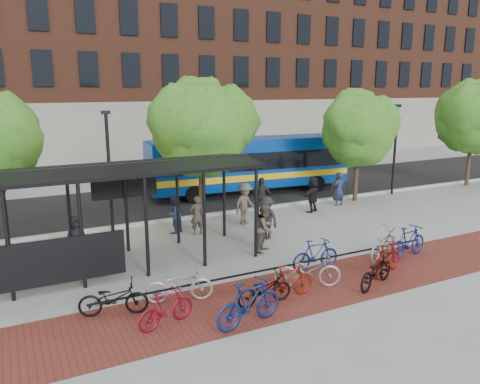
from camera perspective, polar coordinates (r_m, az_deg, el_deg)
name	(u,v)px	position (r m, az deg, el deg)	size (l,w,h in m)	color
ground	(296,232)	(20.24, 6.87, -4.83)	(160.00, 160.00, 0.00)	#9E9E99
asphalt_street	(219,194)	(27.01, -2.56, -0.29)	(160.00, 8.00, 0.01)	black
curb	(252,209)	(23.52, 1.47, -2.11)	(160.00, 0.25, 0.12)	#B7B7B2
brick_strip	(331,283)	(15.34, 11.05, -10.79)	(24.00, 3.00, 0.01)	maroon
bike_rack_rail	(281,280)	(15.32, 5.03, -10.64)	(12.00, 0.05, 0.95)	black
building_brick	(236,45)	(47.05, -0.54, 17.45)	(55.00, 14.00, 20.00)	brown
bus_shelter	(99,182)	(16.05, -16.76, 1.17)	(10.60, 3.07, 3.60)	black
tree_b	(202,124)	(20.97, -4.68, 8.27)	(5.15, 4.20, 6.47)	#382619
tree_c	(359,126)	(25.77, 14.35, 7.82)	(4.66, 3.80, 5.92)	#382619
tree_d	(474,114)	(32.38, 26.65, 8.53)	(5.39, 4.40, 6.55)	#382619
lamp_post_left	(109,168)	(20.24, -15.67, 2.80)	(0.35, 0.20, 5.12)	black
lamp_post_right	(395,147)	(28.07, 18.38, 5.25)	(0.35, 0.20, 5.12)	black
bus	(250,162)	(27.18, 1.20, 3.72)	(12.00, 3.54, 3.19)	#083B9D
bike_0	(113,298)	(13.36, -15.18, -12.39)	(0.65, 1.86, 0.97)	black
bike_1	(166,308)	(12.53, -9.00, -13.80)	(0.47, 1.65, 0.99)	maroon
bike_2	(179,284)	(13.78, -7.42, -11.12)	(0.68, 1.96, 1.03)	#ADADAF
bike_3	(249,303)	(12.38, 1.13, -13.37)	(0.58, 2.04, 1.23)	navy
bike_4	(264,289)	(13.54, 3.00, -11.77)	(0.60, 1.71, 0.90)	black
bike_5	(288,281)	(13.93, 5.92, -10.78)	(0.49, 1.73, 1.04)	maroon
bike_6	(308,270)	(14.72, 8.28, -9.43)	(0.72, 2.07, 1.09)	gray
bike_7	(316,255)	(16.09, 9.19, -7.53)	(0.51, 1.79, 1.08)	navy
bike_8	(376,271)	(15.23, 16.24, -9.19)	(0.68, 1.94, 1.02)	black
bike_9	(386,259)	(16.21, 17.41, -7.76)	(0.52, 1.83, 1.10)	maroon
bike_10	(383,243)	(17.70, 17.06, -5.99)	(0.74, 2.13, 1.12)	#A6A6A9
bike_11	(408,242)	(18.03, 19.82, -5.74)	(0.55, 1.96, 1.18)	navy
pedestrian_0	(76,237)	(17.81, -19.34, -5.24)	(0.77, 0.50, 1.58)	black
pedestrian_1	(197,215)	(19.60, -5.27, -2.83)	(0.61, 0.40, 1.66)	#403A33
pedestrian_2	(174,214)	(19.89, -8.07, -2.69)	(0.80, 0.63, 1.65)	#1F294A
pedestrian_3	(245,204)	(20.98, 0.61, -1.44)	(1.21, 0.70, 1.88)	brown
pedestrian_4	(261,197)	(22.27, 2.57, -0.61)	(1.11, 0.46, 1.89)	#2A2A2A
pedestrian_5	(312,194)	(23.32, 8.83, -0.27)	(1.65, 0.53, 1.78)	black
pedestrian_6	(338,186)	(26.04, 11.91, 0.68)	(0.76, 0.49, 1.55)	#382F2D
pedestrian_7	(339,189)	(24.81, 11.98, 0.34)	(0.64, 0.42, 1.75)	#212D4F
pedestrian_8	(265,228)	(17.53, 3.09, -4.38)	(0.89, 0.69, 1.83)	brown
pedestrian_9	(266,218)	(18.99, 3.24, -3.14)	(1.14, 0.66, 1.77)	#242424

